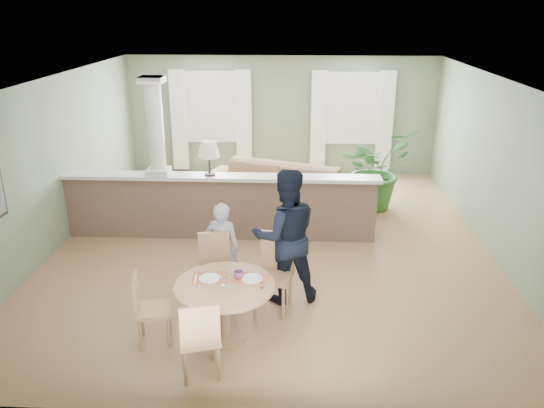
# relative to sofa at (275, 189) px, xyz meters

# --- Properties ---
(ground) EXTENTS (8.00, 8.00, 0.00)m
(ground) POSITION_rel_sofa_xyz_m (0.02, -1.51, -0.43)
(ground) COLOR tan
(ground) RESTS_ON ground
(room_shell) EXTENTS (7.02, 8.02, 2.71)m
(room_shell) POSITION_rel_sofa_xyz_m (-0.01, -0.88, 1.38)
(room_shell) COLOR gray
(room_shell) RESTS_ON ground
(pony_wall) EXTENTS (5.32, 0.38, 2.70)m
(pony_wall) POSITION_rel_sofa_xyz_m (-0.96, -1.31, 0.28)
(pony_wall) COLOR brown
(pony_wall) RESTS_ON ground
(sofa) EXTENTS (3.16, 2.08, 0.86)m
(sofa) POSITION_rel_sofa_xyz_m (0.00, 0.00, 0.00)
(sofa) COLOR #977352
(sofa) RESTS_ON ground
(houseplant) EXTENTS (1.85, 1.84, 1.55)m
(houseplant) POSITION_rel_sofa_xyz_m (1.91, 0.30, 0.35)
(houseplant) COLOR #2F6829
(houseplant) RESTS_ON ground
(dining_table) EXTENTS (1.17, 1.17, 0.80)m
(dining_table) POSITION_rel_sofa_xyz_m (-0.40, -4.21, 0.14)
(dining_table) COLOR tan
(dining_table) RESTS_ON ground
(chair_far_boy) EXTENTS (0.51, 0.51, 0.96)m
(chair_far_boy) POSITION_rel_sofa_xyz_m (-0.65, -3.40, 0.10)
(chair_far_boy) COLOR tan
(chair_far_boy) RESTS_ON ground
(chair_far_man) EXTENTS (0.55, 0.55, 1.02)m
(chair_far_man) POSITION_rel_sofa_xyz_m (0.14, -3.51, 0.13)
(chair_far_man) COLOR tan
(chair_far_man) RESTS_ON ground
(chair_near) EXTENTS (0.53, 0.53, 0.94)m
(chair_near) POSITION_rel_sofa_xyz_m (-0.57, -4.97, 0.09)
(chair_near) COLOR tan
(chair_near) RESTS_ON ground
(chair_side) EXTENTS (0.47, 0.47, 0.88)m
(chair_side) POSITION_rel_sofa_xyz_m (-1.29, -4.36, 0.06)
(chair_side) COLOR tan
(chair_side) RESTS_ON ground
(child_person) EXTENTS (0.52, 0.39, 1.31)m
(child_person) POSITION_rel_sofa_xyz_m (-0.58, -3.15, 0.23)
(child_person) COLOR #9A9B9F
(child_person) RESTS_ON ground
(man_person) EXTENTS (1.02, 0.87, 1.83)m
(man_person) POSITION_rel_sofa_xyz_m (0.27, -3.27, 0.48)
(man_person) COLOR black
(man_person) RESTS_ON ground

